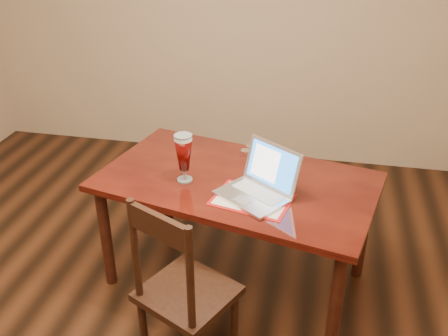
# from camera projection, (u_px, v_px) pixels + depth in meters

# --- Properties ---
(room_shell) EXTENTS (4.51, 5.01, 2.71)m
(room_shell) POSITION_uv_depth(u_px,v_px,m) (89.00, 17.00, 1.84)
(room_shell) COLOR tan
(room_shell) RESTS_ON ground
(dining_table) EXTENTS (1.71, 1.20, 1.02)m
(dining_table) POSITION_uv_depth(u_px,v_px,m) (236.00, 191.00, 2.89)
(dining_table) COLOR #55140B
(dining_table) RESTS_ON ground
(dining_chair) EXTENTS (0.55, 0.54, 0.99)m
(dining_chair) POSITION_uv_depth(u_px,v_px,m) (183.00, 292.00, 2.42)
(dining_chair) COLOR black
(dining_chair) RESTS_ON ground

